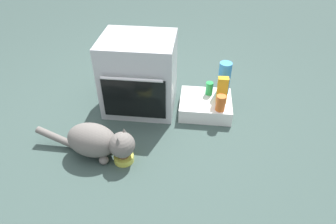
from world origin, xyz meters
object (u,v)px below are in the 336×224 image
Objects in this scene: cat at (98,141)px; soda_can at (209,88)px; pantry_cabinet at (205,105)px; oven at (140,74)px; juice_carton at (222,90)px; sauce_jar at (221,103)px; water_bottle at (224,78)px; food_bowl at (124,157)px.

cat is 1.10m from soda_can.
pantry_cabinet is 3.80× the size of soda_can.
juice_carton is at bearing -3.42° from oven.
cat is 1.04m from sauce_jar.
water_bottle is 0.16m from soda_can.
juice_carton is 0.13m from sauce_jar.
water_bottle is at bearing 41.28° from pantry_cabinet.
oven reaches higher than food_bowl.
oven is at bearing 177.58° from pantry_cabinet.
water_bottle is at bearing 50.34° from cat.
water_bottle is (0.15, 0.13, 0.22)m from pantry_cabinet.
water_bottle reaches higher than pantry_cabinet.
oven is 5.54× the size of soda_can.
water_bottle is at bearing 82.71° from juice_carton.
oven is 0.81× the size of cat.
juice_carton is at bearing -97.29° from water_bottle.
oven reaches higher than sauce_jar.
cat is 2.75× the size of water_bottle.
sauce_jar is 0.25m from soda_can.
oven reaches higher than pantry_cabinet.
pantry_cabinet is at bearing -2.42° from oven.
cat is 3.43× the size of juice_carton.
pantry_cabinet is 3.25× the size of sauce_jar.
pantry_cabinet is 0.15m from soda_can.
soda_can is at bearing 112.16° from sauce_jar.
juice_carton is 0.16m from soda_can.
soda_can is at bearing 52.78° from cat.
oven is 4.75× the size of sauce_jar.
water_bottle is at bearing 83.54° from sauce_jar.
cat reaches higher than food_bowl.
water_bottle is (0.94, 0.78, 0.14)m from cat.
sauce_jar is at bearing -13.26° from oven.
water_bottle reaches higher than food_bowl.
pantry_cabinet is at bearing -105.53° from soda_can.
water_bottle is at bearing 8.13° from oven.
food_bowl is at bearing -90.22° from oven.
pantry_cabinet is at bearing 49.01° from food_bowl.
soda_can is at bearing 51.28° from food_bowl.
oven reaches higher than cat.
food_bowl is at bearing -142.76° from sauce_jar.
cat is at bearing -150.83° from sauce_jar.
food_bowl is 1.00m from soda_can.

